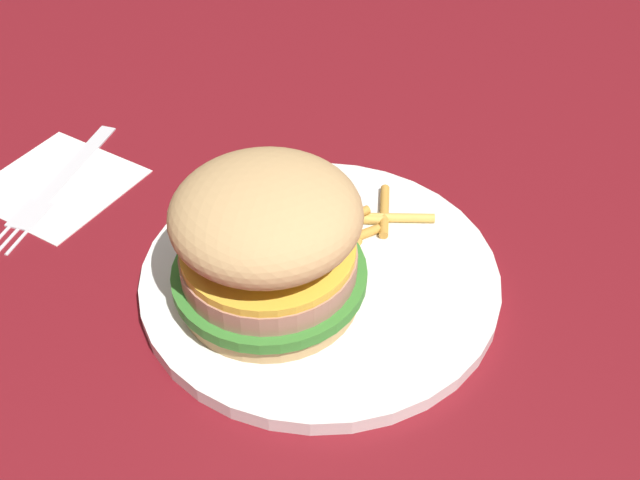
% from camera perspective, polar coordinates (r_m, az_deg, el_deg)
% --- Properties ---
extents(ground_plane, '(1.60, 1.60, 0.00)m').
position_cam_1_polar(ground_plane, '(0.56, -0.05, -2.56)').
color(ground_plane, maroon).
extents(plate, '(0.26, 0.26, 0.01)m').
position_cam_1_polar(plate, '(0.55, 0.00, -2.78)').
color(plate, white).
rests_on(plate, ground_plane).
extents(sandwich, '(0.13, 0.13, 0.10)m').
position_cam_1_polar(sandwich, '(0.49, -4.16, 0.11)').
color(sandwich, tan).
rests_on(sandwich, plate).
extents(fries_pile, '(0.10, 0.09, 0.01)m').
position_cam_1_polar(fries_pile, '(0.57, 2.45, 1.37)').
color(fries_pile, gold).
rests_on(fries_pile, plate).
extents(napkin, '(0.14, 0.14, 0.00)m').
position_cam_1_polar(napkin, '(0.67, -19.04, 4.00)').
color(napkin, white).
rests_on(napkin, ground_plane).
extents(fork, '(0.16, 0.10, 0.00)m').
position_cam_1_polar(fork, '(0.67, -19.16, 4.08)').
color(fork, silver).
rests_on(fork, napkin).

